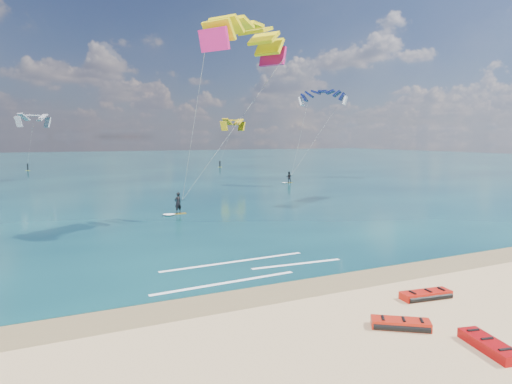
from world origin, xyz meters
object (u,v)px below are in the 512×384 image
(kitesurfer_main, at_px, (211,115))
(packed_kite_right, at_px, (489,350))
(packed_kite_left, at_px, (426,298))
(kitesurfer_far, at_px, (307,132))
(packed_kite_mid, at_px, (400,328))

(kitesurfer_main, bearing_deg, packed_kite_right, -90.63)
(packed_kite_left, bearing_deg, kitesurfer_main, 102.65)
(packed_kite_left, height_order, kitesurfer_main, kitesurfer_main)
(kitesurfer_main, relative_size, kitesurfer_far, 1.16)
(kitesurfer_far, bearing_deg, packed_kite_mid, -126.28)
(kitesurfer_main, bearing_deg, packed_kite_left, -85.89)
(kitesurfer_far, bearing_deg, packed_kite_right, -123.66)
(kitesurfer_far, bearing_deg, packed_kite_left, -123.98)
(packed_kite_left, height_order, packed_kite_mid, packed_kite_mid)
(packed_kite_left, distance_m, packed_kite_mid, 3.56)
(packed_kite_left, height_order, packed_kite_right, packed_kite_right)
(packed_kite_mid, xyz_separation_m, packed_kite_right, (1.32, -2.48, 0.00))
(kitesurfer_main, bearing_deg, kitesurfer_far, 43.08)
(packed_kite_left, height_order, kitesurfer_far, kitesurfer_far)
(packed_kite_right, height_order, kitesurfer_far, kitesurfer_far)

